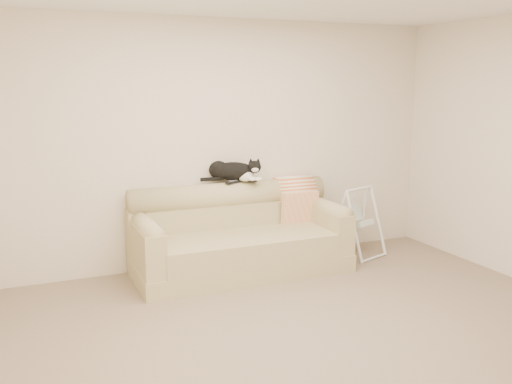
% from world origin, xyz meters
% --- Properties ---
extents(ground_plane, '(5.00, 5.00, 0.00)m').
position_xyz_m(ground_plane, '(0.00, 0.00, 0.00)').
color(ground_plane, '#756755').
rests_on(ground_plane, ground).
extents(room_shell, '(5.04, 4.04, 2.60)m').
position_xyz_m(room_shell, '(0.00, 0.00, 1.53)').
color(room_shell, beige).
rests_on(room_shell, ground).
extents(sofa, '(2.20, 0.93, 0.90)m').
position_xyz_m(sofa, '(0.03, 1.62, 0.35)').
color(sofa, tan).
rests_on(sofa, ground).
extents(remote_a, '(0.19, 0.11, 0.03)m').
position_xyz_m(remote_a, '(0.06, 1.83, 0.91)').
color(remote_a, black).
rests_on(remote_a, sofa).
extents(remote_b, '(0.15, 0.16, 0.02)m').
position_xyz_m(remote_b, '(0.25, 1.84, 0.91)').
color(remote_b, black).
rests_on(remote_b, sofa).
extents(tuxedo_cat, '(0.64, 0.44, 0.26)m').
position_xyz_m(tuxedo_cat, '(0.08, 1.88, 1.02)').
color(tuxedo_cat, black).
rests_on(tuxedo_cat, sofa).
extents(throw_blanket, '(0.43, 0.38, 0.58)m').
position_xyz_m(throw_blanket, '(0.79, 1.84, 0.72)').
color(throw_blanket, orange).
rests_on(throw_blanket, sofa).
extents(baby_swing, '(0.62, 0.64, 0.79)m').
position_xyz_m(baby_swing, '(1.48, 1.60, 0.39)').
color(baby_swing, white).
rests_on(baby_swing, ground).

